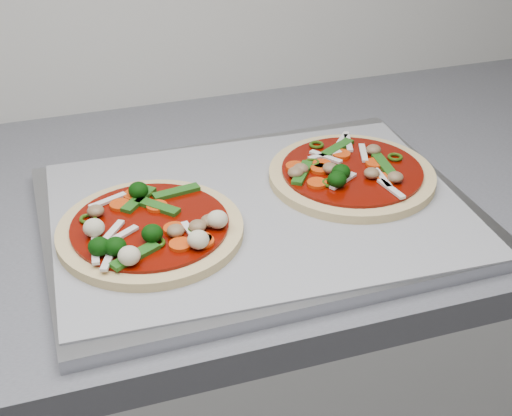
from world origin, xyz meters
name	(u,v)px	position (x,y,z in m)	size (l,w,h in m)	color
countertop	(286,192)	(0.00, 1.30, 0.88)	(3.60, 0.60, 0.04)	slate
baking_tray	(259,214)	(-0.07, 1.22, 0.91)	(0.51, 0.38, 0.02)	#9A9BA0
parchment	(259,208)	(-0.07, 1.22, 0.92)	(0.49, 0.36, 0.00)	#96969B
pizza_left	(150,229)	(-0.20, 1.19, 0.93)	(0.27, 0.27, 0.04)	#E5C386
pizza_right	(350,173)	(0.07, 1.24, 0.93)	(0.28, 0.28, 0.04)	#E5C386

